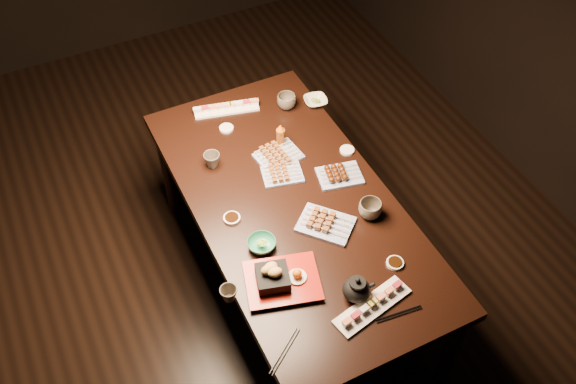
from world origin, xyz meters
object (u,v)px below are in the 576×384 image
object	(u,v)px
yakitori_plate_left	(278,153)
tempura_tray	(282,276)
teacup_far_right	(287,101)
dining_table	(292,249)
edamame_bowl_green	(262,244)
sushi_platter_near	(372,304)
teacup_near_left	(229,294)
condiment_bottle	(281,135)
edamame_bowl_cream	(316,101)
teacup_mid_right	(370,209)
teapot	(357,288)
sushi_platter_far	(226,107)
yakitori_plate_center	(282,172)
yakitori_plate_right	(326,221)
teacup_far_left	(212,160)

from	to	relation	value
yakitori_plate_left	tempura_tray	xyz separation A→B (m)	(-0.31, -0.69, 0.03)
tempura_tray	teacup_far_right	distance (m)	1.14
dining_table	edamame_bowl_green	bearing A→B (deg)	-126.86
sushi_platter_near	tempura_tray	bearing A→B (deg)	123.94
teacup_near_left	condiment_bottle	size ratio (longest dim) A/B	0.55
edamame_bowl_cream	teacup_mid_right	world-z (taller)	teacup_mid_right
teacup_mid_right	teapot	distance (m)	0.45
sushi_platter_far	yakitori_plate_left	distance (m)	0.46
sushi_platter_near	teacup_mid_right	world-z (taller)	teacup_mid_right
teacup_near_left	teacup_mid_right	size ratio (longest dim) A/B	0.69
tempura_tray	sushi_platter_far	bearing A→B (deg)	95.13
yakitori_plate_center	teacup_mid_right	xyz separation A→B (m)	(0.25, -0.41, 0.02)
teacup_mid_right	condiment_bottle	distance (m)	0.63
teacup_far_right	teapot	xyz separation A→B (m)	(-0.27, -1.21, 0.02)
yakitori_plate_center	yakitori_plate_right	xyz separation A→B (m)	(0.04, -0.37, 0.01)
yakitori_plate_center	yakitori_plate_right	distance (m)	0.37
sushi_platter_far	condiment_bottle	xyz separation A→B (m)	(0.15, -0.37, 0.05)
edamame_bowl_green	tempura_tray	xyz separation A→B (m)	(-0.00, -0.21, 0.04)
teacup_near_left	teapot	bearing A→B (deg)	-24.64
yakitori_plate_left	teacup_far_right	xyz separation A→B (m)	(0.21, 0.33, 0.01)
yakitori_plate_left	teacup_far_left	size ratio (longest dim) A/B	2.69
tempura_tray	teapot	bearing A→B (deg)	-21.83
condiment_bottle	sushi_platter_near	bearing A→B (deg)	-94.48
yakitori_plate_left	yakitori_plate_right	bearing A→B (deg)	-96.15
sushi_platter_near	teacup_far_right	distance (m)	1.31
edamame_bowl_cream	yakitori_plate_right	bearing A→B (deg)	-114.81
yakitori_plate_left	condiment_bottle	xyz separation A→B (m)	(0.05, 0.08, 0.04)
teacup_near_left	teacup_far_left	size ratio (longest dim) A/B	0.91
sushi_platter_far	teacup_near_left	xyz separation A→B (m)	(-0.45, -1.11, 0.01)
sushi_platter_far	teapot	distance (m)	1.34
yakitori_plate_center	teapot	distance (m)	0.76
edamame_bowl_cream	teacup_far_right	xyz separation A→B (m)	(-0.16, 0.04, 0.03)
sushi_platter_near	teacup_far_right	bearing A→B (deg)	67.41
edamame_bowl_green	teacup_far_right	bearing A→B (deg)	57.20
sushi_platter_far	teacup_far_right	xyz separation A→B (m)	(0.30, -0.13, 0.02)
yakitori_plate_left	teacup_far_left	world-z (taller)	teacup_far_left
teacup_mid_right	condiment_bottle	bearing A→B (deg)	105.14
teapot	yakitori_plate_right	bearing A→B (deg)	94.01
edamame_bowl_green	teacup_far_right	distance (m)	0.96
teacup_far_right	yakitori_plate_left	bearing A→B (deg)	-122.25
yakitori_plate_right	edamame_bowl_cream	distance (m)	0.86
tempura_tray	teacup_near_left	bearing A→B (deg)	-171.25
tempura_tray	teacup_far_right	world-z (taller)	tempura_tray
teacup_far_left	edamame_bowl_green	bearing A→B (deg)	-89.18
teacup_far_left	teacup_mid_right	bearing A→B (deg)	-49.41
dining_table	condiment_bottle	xyz separation A→B (m)	(0.12, 0.38, 0.44)
tempura_tray	teapot	world-z (taller)	teapot
yakitori_plate_right	edamame_bowl_cream	size ratio (longest dim) A/B	1.96
yakitori_plate_center	teapot	size ratio (longest dim) A/B	1.39
yakitori_plate_right	teapot	world-z (taller)	teapot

